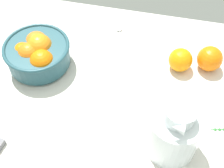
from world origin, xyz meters
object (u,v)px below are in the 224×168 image
Objects in this scene: fruit_bowl at (37,53)px; spoon at (121,34)px; juice_pitcher at (173,133)px; loose_orange_0 at (180,60)px; loose_orange_1 at (210,59)px.

fruit_bowl reaches higher than spoon.
fruit_bowl is 51.99cm from juice_pitcher.
fruit_bowl is at bearing 156.12° from juice_pitcher.
loose_orange_1 is (9.57, 2.40, 0.28)cm from loose_orange_0.
loose_orange_1 is (57.06, 11.37, -1.26)cm from fruit_bowl.
loose_orange_1 is (9.55, 32.41, -2.92)cm from juice_pitcher.
fruit_bowl is at bearing -168.73° from loose_orange_1.
loose_orange_1 is at bearing 73.59° from juice_pitcher.
fruit_bowl is 1.63× the size of spoon.
fruit_bowl reaches higher than loose_orange_0.
loose_orange_0 is (-0.03, 30.00, -3.19)cm from juice_pitcher.
fruit_bowl is 32.49cm from spoon.
juice_pitcher reaches higher than fruit_bowl.
loose_orange_0 is 0.94× the size of loose_orange_1.
loose_orange_0 is at bearing 10.69° from fruit_bowl.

